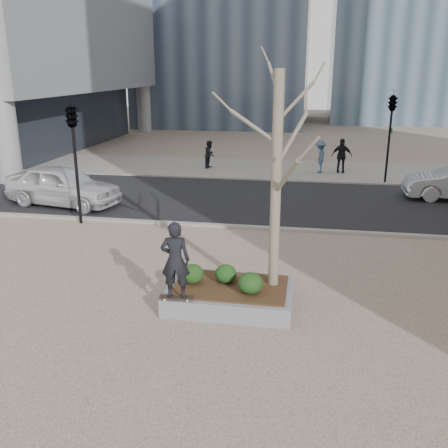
% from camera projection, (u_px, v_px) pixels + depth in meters
% --- Properties ---
extents(ground, '(120.00, 120.00, 0.00)m').
position_uv_depth(ground, '(190.00, 301.00, 12.30)').
color(ground, tan).
rests_on(ground, ground).
extents(street, '(60.00, 8.00, 0.02)m').
position_uv_depth(street, '(244.00, 200.00, 21.70)').
color(street, black).
rests_on(street, ground).
extents(far_sidewalk, '(60.00, 6.00, 0.02)m').
position_uv_depth(far_sidewalk, '(260.00, 169.00, 28.28)').
color(far_sidewalk, gray).
rests_on(far_sidewalk, ground).
extents(planter, '(3.00, 2.00, 0.45)m').
position_uv_depth(planter, '(230.00, 296.00, 12.07)').
color(planter, gray).
rests_on(planter, ground).
extents(planter_mulch, '(2.70, 1.70, 0.04)m').
position_uv_depth(planter_mulch, '(230.00, 286.00, 12.00)').
color(planter_mulch, '#382314').
rests_on(planter_mulch, planter).
extents(sycamore_tree, '(2.80, 2.80, 6.60)m').
position_uv_depth(sycamore_tree, '(277.00, 148.00, 11.12)').
color(sycamore_tree, gray).
rests_on(sycamore_tree, planter_mulch).
extents(shrub_left, '(0.56, 0.56, 0.48)m').
position_uv_depth(shrub_left, '(192.00, 274.00, 12.07)').
color(shrub_left, '#1D4014').
rests_on(shrub_left, planter_mulch).
extents(shrub_middle, '(0.53, 0.53, 0.45)m').
position_uv_depth(shrub_middle, '(226.00, 274.00, 12.11)').
color(shrub_middle, '#103512').
rests_on(shrub_middle, planter_mulch).
extents(shrub_right, '(0.58, 0.58, 0.50)m').
position_uv_depth(shrub_right, '(250.00, 283.00, 11.53)').
color(shrub_right, '#133C16').
rests_on(shrub_right, planter_mulch).
extents(skateboard, '(0.80, 0.27, 0.08)m').
position_uv_depth(skateboard, '(176.00, 298.00, 11.34)').
color(skateboard, black).
rests_on(skateboard, planter).
extents(skateboarder, '(0.69, 0.49, 1.79)m').
position_uv_depth(skateboarder, '(175.00, 260.00, 11.06)').
color(skateboarder, black).
rests_on(skateboarder, skateboard).
extents(police_car, '(5.17, 2.86, 1.66)m').
position_uv_depth(police_car, '(63.00, 185.00, 20.59)').
color(police_car, silver).
rests_on(police_car, street).
extents(pedestrian_a, '(0.71, 0.84, 1.55)m').
position_uv_depth(pedestrian_a, '(210.00, 154.00, 28.29)').
color(pedestrian_a, black).
rests_on(pedestrian_a, far_sidewalk).
extents(pedestrian_b, '(0.66, 1.14, 1.76)m').
position_uv_depth(pedestrian_b, '(320.00, 157.00, 26.92)').
color(pedestrian_b, '#3E5870').
rests_on(pedestrian_b, far_sidewalk).
extents(pedestrian_c, '(1.13, 0.57, 1.86)m').
position_uv_depth(pedestrian_c, '(342.00, 156.00, 26.86)').
color(pedestrian_c, black).
rests_on(pedestrian_c, far_sidewalk).
extents(traffic_light_near, '(0.60, 2.48, 4.50)m').
position_uv_depth(traffic_light_near, '(76.00, 163.00, 17.79)').
color(traffic_light_near, black).
rests_on(traffic_light_near, ground).
extents(traffic_light_far, '(0.60, 2.48, 4.50)m').
position_uv_depth(traffic_light_far, '(389.00, 137.00, 24.29)').
color(traffic_light_far, black).
rests_on(traffic_light_far, ground).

